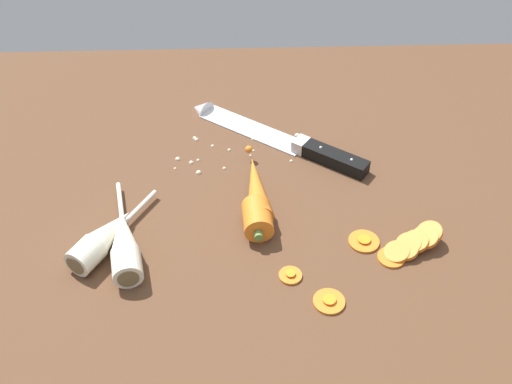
{
  "coord_description": "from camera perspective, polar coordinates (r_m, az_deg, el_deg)",
  "views": [
    {
      "loc": [
        -2.36,
        -69.14,
        61.78
      ],
      "look_at": [
        0.0,
        -2.0,
        1.5
      ],
      "focal_mm": 42.25,
      "sensor_mm": 36.0,
      "label": 1
    }
  ],
  "objects": [
    {
      "name": "whole_carrot",
      "position": [
        0.89,
        -0.09,
        -0.4
      ],
      "size": [
        5.0,
        20.47,
        4.2
      ],
      "color": "orange",
      "rests_on": "ground_plane"
    },
    {
      "name": "carrot_slice_stray_near",
      "position": [
        0.86,
        10.19,
        -4.54
      ],
      "size": [
        4.35,
        4.35,
        0.7
      ],
      "color": "orange",
      "rests_on": "ground_plane"
    },
    {
      "name": "ground_plane",
      "position": [
        0.94,
        -0.04,
        -0.77
      ],
      "size": [
        120.0,
        90.0,
        4.0
      ],
      "primitive_type": "cube",
      "color": "brown"
    },
    {
      "name": "carrot_slice_stray_mid",
      "position": [
        0.81,
        3.28,
        -7.81
      ],
      "size": [
        3.13,
        3.13,
        0.7
      ],
      "color": "orange",
      "rests_on": "ground_plane"
    },
    {
      "name": "mince_crumbs",
      "position": [
        1.0,
        -2.71,
        3.96
      ],
      "size": [
        21.06,
        10.2,
        0.88
      ],
      "color": "beige",
      "rests_on": "ground_plane"
    },
    {
      "name": "carrot_slice_stray_far",
      "position": [
        0.78,
        6.94,
        -10.17
      ],
      "size": [
        4.12,
        4.12,
        0.7
      ],
      "color": "orange",
      "rests_on": "ground_plane"
    },
    {
      "name": "parsnip_mid_left",
      "position": [
        0.84,
        -12.36,
        -4.73
      ],
      "size": [
        6.46,
        20.12,
        4.0
      ],
      "color": "silver",
      "rests_on": "ground_plane"
    },
    {
      "name": "carrot_slice_stack",
      "position": [
        0.86,
        14.4,
        -4.87
      ],
      "size": [
        9.5,
        6.66,
        3.48
      ],
      "color": "orange",
      "rests_on": "ground_plane"
    },
    {
      "name": "parsnip_front",
      "position": [
        0.85,
        -14.26,
        -4.25
      ],
      "size": [
        11.01,
        16.42,
        4.0
      ],
      "color": "silver",
      "rests_on": "ground_plane"
    },
    {
      "name": "chefs_knife",
      "position": [
        1.03,
        1.48,
        5.37
      ],
      "size": [
        29.94,
        23.31,
        4.18
      ],
      "color": "silver",
      "rests_on": "ground_plane"
    }
  ]
}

